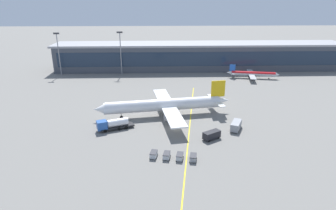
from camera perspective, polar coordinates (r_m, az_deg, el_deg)
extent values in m
plane|color=slate|center=(86.21, 1.18, -4.67)|extent=(700.00, 700.00, 0.00)
cube|color=yellow|center=(88.43, 4.32, -4.07)|extent=(12.10, 79.17, 0.01)
cube|color=#424751|center=(160.99, 6.26, 9.43)|extent=(152.63, 19.12, 13.03)
cube|color=#1E2D42|center=(151.53, 6.78, 8.99)|extent=(148.05, 0.16, 7.30)
cube|color=#99999E|center=(159.84, 6.36, 11.90)|extent=(155.68, 19.50, 1.00)
cylinder|color=white|center=(94.08, -0.94, -0.03)|extent=(38.13, 9.23, 3.66)
cylinder|color=silver|center=(93.96, -0.94, 0.16)|extent=(37.36, 8.98, 3.51)
cone|color=white|center=(93.08, -13.35, -0.83)|extent=(4.13, 3.98, 3.48)
cone|color=white|center=(99.24, 10.79, 0.92)|extent=(4.80, 3.72, 3.11)
cube|color=gold|center=(97.27, 9.87, 3.19)|extent=(4.76, 1.06, 5.49)
cube|color=white|center=(95.11, 10.19, 0.22)|extent=(2.84, 6.09, 0.24)
cube|color=white|center=(101.59, 8.77, 1.61)|extent=(2.84, 6.09, 0.24)
cube|color=white|center=(85.46, 1.16, -2.38)|extent=(7.11, 16.50, 0.40)
cube|color=white|center=(103.53, -1.04, 1.72)|extent=(7.11, 16.50, 0.40)
cylinder|color=#939399|center=(88.38, 0.14, -2.50)|extent=(3.08, 2.41, 2.01)
cylinder|color=#939399|center=(101.13, -1.32, 0.48)|extent=(3.08, 2.41, 2.01)
cylinder|color=black|center=(94.10, -9.18, -2.41)|extent=(1.05, 0.54, 1.00)
cylinder|color=slate|center=(93.75, -9.21, -1.87)|extent=(0.20, 0.20, 1.90)
cylinder|color=black|center=(94.12, 0.61, -2.13)|extent=(1.05, 0.54, 1.00)
cylinder|color=slate|center=(93.77, 0.61, -1.59)|extent=(0.20, 0.20, 1.90)
cylinder|color=black|center=(97.12, 0.23, -1.40)|extent=(1.05, 0.54, 1.00)
cylinder|color=slate|center=(96.78, 0.23, -0.88)|extent=(0.20, 0.20, 1.90)
cube|color=#232326|center=(86.98, -10.01, -4.22)|extent=(10.23, 5.92, 0.50)
cube|color=#26519E|center=(85.73, -12.92, -3.90)|extent=(3.51, 3.34, 2.50)
cube|color=black|center=(85.36, -13.78, -3.71)|extent=(0.98, 2.20, 1.12)
cylinder|color=silver|center=(86.49, -9.89, -3.38)|extent=(6.39, 4.21, 2.20)
cylinder|color=black|center=(85.36, -12.32, -5.07)|extent=(1.06, 0.69, 1.00)
cylinder|color=black|center=(87.49, -12.64, -4.45)|extent=(1.06, 0.69, 1.00)
cylinder|color=black|center=(86.09, -9.62, -4.65)|extent=(1.06, 0.69, 1.00)
cylinder|color=black|center=(88.20, -10.00, -4.05)|extent=(1.06, 0.69, 1.00)
cylinder|color=black|center=(86.53, -8.27, -4.43)|extent=(1.06, 0.69, 1.00)
cylinder|color=black|center=(88.63, -8.68, -3.84)|extent=(1.06, 0.69, 1.00)
cube|color=black|center=(80.36, 8.62, -5.83)|extent=(5.35, 4.43, 2.00)
cube|color=black|center=(79.44, 7.96, -5.84)|extent=(2.49, 2.53, 0.60)
cylinder|color=black|center=(79.11, 8.10, -7.05)|extent=(0.64, 0.53, 0.60)
cylinder|color=black|center=(80.36, 7.20, -6.56)|extent=(0.64, 0.53, 0.60)
cylinder|color=black|center=(81.29, 9.95, -6.38)|extent=(0.64, 0.53, 0.60)
cylinder|color=black|center=(82.50, 9.04, -5.91)|extent=(0.64, 0.53, 0.60)
cube|color=gray|center=(87.28, 13.29, -3.92)|extent=(4.58, 6.22, 2.20)
cube|color=black|center=(88.45, 13.49, -3.33)|extent=(2.74, 2.73, 0.66)
cylinder|color=black|center=(89.71, 12.83, -3.97)|extent=(0.49, 0.65, 0.60)
cylinder|color=black|center=(89.42, 14.13, -4.16)|extent=(0.49, 0.65, 0.60)
cylinder|color=black|center=(86.06, 12.29, -4.99)|extent=(0.49, 0.65, 0.60)
cylinder|color=black|center=(85.76, 13.65, -5.20)|extent=(0.49, 0.65, 0.60)
cube|color=#B2B7BC|center=(71.25, -2.85, -9.74)|extent=(1.99, 2.85, 1.10)
cube|color=#333338|center=(70.90, -2.86, -9.25)|extent=(2.03, 2.90, 0.10)
cylinder|color=black|center=(72.55, -3.25, -9.66)|extent=(0.19, 0.38, 0.36)
cylinder|color=black|center=(72.27, -2.08, -9.76)|extent=(0.19, 0.38, 0.36)
cylinder|color=black|center=(70.80, -3.62, -10.48)|extent=(0.19, 0.38, 0.36)
cylinder|color=black|center=(70.51, -2.41, -10.59)|extent=(0.19, 0.38, 0.36)
cube|color=#B2B7BC|center=(70.71, -0.27, -9.96)|extent=(1.99, 2.85, 1.10)
cube|color=#333338|center=(70.37, -0.27, -9.47)|extent=(2.03, 2.90, 0.10)
cylinder|color=black|center=(71.99, -0.73, -9.88)|extent=(0.19, 0.38, 0.36)
cylinder|color=black|center=(71.77, 0.47, -9.98)|extent=(0.19, 0.38, 0.36)
cylinder|color=black|center=(70.23, -1.03, -10.72)|extent=(0.19, 0.38, 0.36)
cylinder|color=black|center=(70.01, 0.20, -10.82)|extent=(0.19, 0.38, 0.36)
cube|color=#B2B7BC|center=(70.32, 2.34, -10.16)|extent=(1.99, 2.85, 1.10)
cube|color=#333338|center=(69.97, 2.35, -9.67)|extent=(2.03, 2.90, 0.10)
cylinder|color=black|center=(71.57, 1.83, -10.08)|extent=(0.19, 0.38, 0.36)
cylinder|color=black|center=(71.42, 3.05, -10.17)|extent=(0.19, 0.38, 0.36)
cylinder|color=black|center=(69.79, 1.60, -10.93)|extent=(0.19, 0.38, 0.36)
cylinder|color=black|center=(69.64, 2.85, -11.03)|extent=(0.19, 0.38, 0.36)
cube|color=gray|center=(70.07, 4.98, -10.35)|extent=(1.99, 2.85, 1.10)
cube|color=#333338|center=(69.72, 5.00, -9.85)|extent=(2.03, 2.90, 0.10)
cylinder|color=black|center=(71.29, 4.42, -10.27)|extent=(0.19, 0.38, 0.36)
cylinder|color=black|center=(71.21, 5.65, -10.35)|extent=(0.19, 0.38, 0.36)
cylinder|color=black|center=(69.51, 4.27, -11.13)|extent=(0.19, 0.38, 0.36)
cylinder|color=black|center=(69.42, 5.52, -11.21)|extent=(0.19, 0.38, 0.36)
cylinder|color=#B2B7BC|center=(146.34, 16.46, 5.91)|extent=(21.01, 6.31, 2.12)
cylinder|color=red|center=(146.29, 16.47, 5.98)|extent=(20.58, 6.14, 2.03)
cone|color=#B2B7BC|center=(148.15, 20.79, 5.59)|extent=(2.48, 2.40, 2.01)
cone|color=#B2B7BC|center=(145.31, 12.01, 6.29)|extent=(2.85, 2.28, 1.80)
cube|color=#1E51B2|center=(144.84, 12.62, 7.19)|extent=(2.74, 0.75, 3.18)
cube|color=#B2B7BC|center=(147.45, 12.71, 6.48)|extent=(1.77, 3.54, 0.13)
cube|color=#B2B7BC|center=(143.33, 12.78, 6.08)|extent=(1.77, 3.54, 0.13)
cube|color=#B2B7BC|center=(151.56, 15.93, 6.38)|extent=(4.39, 9.18, 0.22)
cube|color=#B2B7BC|center=(141.00, 16.35, 5.33)|extent=(4.39, 9.18, 0.22)
cylinder|color=#939399|center=(150.26, 16.17, 5.94)|extent=(1.83, 1.47, 1.17)
cylinder|color=#939399|center=(142.78, 16.48, 5.19)|extent=(1.83, 1.47, 1.17)
cylinder|color=black|center=(147.92, 19.30, 4.98)|extent=(0.59, 0.33, 0.56)
cylinder|color=slate|center=(147.78, 19.33, 5.19)|extent=(0.11, 0.11, 1.15)
cylinder|color=black|center=(147.56, 15.86, 5.31)|extent=(0.59, 0.33, 0.56)
cylinder|color=slate|center=(147.42, 15.89, 5.53)|extent=(0.11, 0.11, 1.15)
cylinder|color=black|center=(145.73, 15.94, 5.12)|extent=(0.59, 0.33, 0.56)
cylinder|color=slate|center=(145.59, 15.96, 5.34)|extent=(0.11, 0.11, 1.15)
cylinder|color=gray|center=(154.75, -20.72, 9.20)|extent=(0.44, 0.44, 20.27)
cube|color=#333338|center=(153.32, -21.22, 13.05)|extent=(2.80, 0.50, 0.80)
cylinder|color=gray|center=(147.96, -9.30, 9.85)|extent=(0.44, 0.44, 20.66)
cube|color=#333338|center=(146.46, -9.54, 13.97)|extent=(2.80, 0.50, 0.80)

